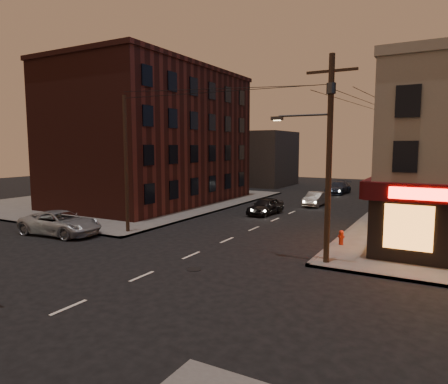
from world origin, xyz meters
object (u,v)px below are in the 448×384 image
Objects in this scene: sedan_near at (266,206)px; sedan_mid at (315,199)px; suv_cross at (61,223)px; sedan_far at (338,188)px; fire_hydrant at (341,237)px.

sedan_mid is (2.30, 6.96, -0.04)m from sedan_near.
suv_cross is 1.33× the size of sedan_near.
sedan_far is (10.62, 32.12, -0.04)m from suv_cross.
fire_hydrant is at bearing -75.47° from suv_cross.
suv_cross reaches higher than sedan_near.
sedan_mid is at bearing 78.61° from sedan_near.
sedan_near reaches higher than fire_hydrant.
suv_cross is 1.37× the size of sedan_mid.
sedan_mid is 0.80× the size of sedan_far.
suv_cross reaches higher than sedan_mid.
sedan_far is at bearing 93.65° from sedan_mid.
fire_hydrant is at bearing -66.95° from sedan_mid.
fire_hydrant is (6.39, -26.39, -0.14)m from sedan_far.
sedan_near is 0.82× the size of sedan_far.
suv_cross is 1.10× the size of sedan_far.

